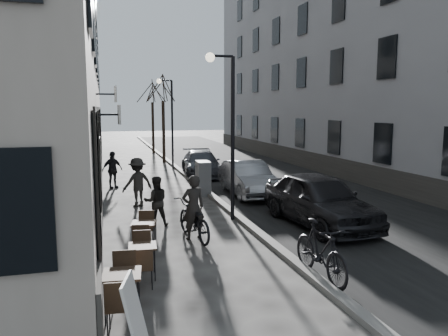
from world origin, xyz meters
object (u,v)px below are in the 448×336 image
car_mid (248,178)px  moped (321,251)px  utility_cabinet (203,178)px  tree_near (163,89)px  pedestrian_near (156,201)px  car_far (201,163)px  bistro_set_b (143,258)px  sign_board (137,326)px  tree_far (152,92)px  pedestrian_mid (137,182)px  bicycle (193,220)px  streetlamp_far (169,113)px  car_near (319,199)px  bistro_set_c (144,234)px  streetlamp_near (227,118)px  pedestrian_far (112,170)px  bistro_set_a (122,290)px

car_mid → moped: (-1.34, -8.62, -0.09)m
utility_cabinet → tree_near: bearing=93.2°
pedestrian_near → car_far: bearing=-109.7°
bistro_set_b → sign_board: bearing=-92.0°
tree_far → sign_board: bearing=-96.9°
car_far → pedestrian_mid: bearing=-115.7°
pedestrian_near → bicycle: bearing=117.9°
utility_cabinet → bicycle: utility_cabinet is taller
tree_far → moped: bearing=-89.0°
streetlamp_far → moped: bearing=-88.2°
streetlamp_far → tree_far: 9.12m
moped → car_mid: bearing=78.0°
streetlamp_far → tree_near: tree_near is taller
bistro_set_b → tree_far: bearing=87.6°
sign_board → car_mid: size_ratio=0.28×
tree_near → car_far: (1.10, -6.03, -4.03)m
car_near → bistro_set_c: bearing=-173.2°
bicycle → car_far: bearing=-114.3°
streetlamp_near → car_near: (2.47, -1.32, -2.38)m
pedestrian_near → moped: size_ratio=0.76×
pedestrian_mid → pedestrian_far: bearing=-100.8°
sign_board → moped: moped is taller
bicycle → pedestrian_near: pedestrian_near is taller
pedestrian_far → pedestrian_near: bearing=-106.8°
bistro_set_b → car_far: (4.14, 13.02, 0.22)m
streetlamp_far → bistro_set_b: 16.55m
streetlamp_far → pedestrian_far: streetlamp_far is taller
streetlamp_far → pedestrian_mid: streetlamp_far is taller
bistro_set_b → car_mid: (4.82, 7.59, 0.26)m
streetlamp_far → bistro_set_a: bearing=-101.0°
car_near → car_mid: bearing=92.8°
tree_far → car_mid: tree_far is taller
bistro_set_c → bicycle: bearing=36.5°
pedestrian_mid → pedestrian_far: size_ratio=1.08×
sign_board → moped: (3.82, 1.91, 0.12)m
car_near → bistro_set_a: bearing=-147.7°
car_far → moped: car_far is taller
streetlamp_far → bicycle: streetlamp_far is taller
bistro_set_a → sign_board: bearing=-77.7°
bistro_set_b → car_near: 6.09m
tree_near → bistro_set_a: bearing=-99.6°
pedestrian_mid → pedestrian_far: 3.96m
streetlamp_far → car_near: streetlamp_far is taller
streetlamp_far → bistro_set_b: streetlamp_far is taller
utility_cabinet → bicycle: size_ratio=0.68×
car_far → tree_near: bearing=105.2°
bistro_set_b → pedestrian_far: size_ratio=0.87×
moped → utility_cabinet: bearing=89.1°
bistro_set_a → pedestrian_mid: size_ratio=0.91×
car_mid → bistro_set_a: bearing=-119.1°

